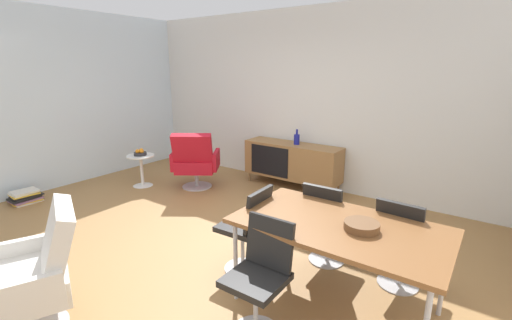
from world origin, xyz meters
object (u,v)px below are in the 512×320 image
wooden_bowl_on_table (362,226)px  fruit_bowl (140,153)px  armchair_black_shell (35,272)px  sideboard (292,161)px  vase_cobalt (297,139)px  side_table_round (141,167)px  dining_table (339,229)px  dining_chair_back_left (326,220)px  dining_chair_back_right (401,240)px  dining_chair_front_left (261,273)px  dining_chair_near_window (248,226)px  magazine_stack (25,197)px  lounge_chair_red (195,160)px

wooden_bowl_on_table → fruit_bowl: bearing=166.2°
armchair_black_shell → sideboard: bearing=91.1°
vase_cobalt → side_table_round: bearing=-146.3°
vase_cobalt → side_table_round: (-2.10, -1.40, -0.48)m
dining_table → armchair_black_shell: (-1.70, -1.50, -0.23)m
dining_chair_back_left → dining_chair_back_right: 0.70m
dining_chair_front_left → side_table_round: (-3.46, 1.54, -0.15)m
dining_table → dining_chair_front_left: size_ratio=1.87×
dining_chair_near_window → magazine_stack: 3.74m
sideboard → wooden_bowl_on_table: 3.09m
dining_chair_back_right → side_table_round: dining_chair_back_right is taller
dining_table → side_table_round: 3.95m
dining_chair_back_left → dining_chair_front_left: (-0.00, -1.12, 0.00)m
sideboard → dining_table: size_ratio=1.00×
vase_cobalt → lounge_chair_red: size_ratio=0.26×
dining_chair_front_left → lounge_chair_red: (-2.64, 1.96, -0.00)m
side_table_round → vase_cobalt: bearing=33.7°
dining_table → dining_chair_near_window: bearing=179.8°
dining_chair_back_left → armchair_black_shell: size_ratio=0.90×
dining_table → dining_chair_back_left: size_ratio=1.87×
dining_chair_back_left → fruit_bowl: dining_chair_back_left is taller
dining_chair_back_right → dining_chair_near_window: (-1.24, -0.56, 0.00)m
armchair_black_shell → magazine_stack: 3.08m
dining_chair_back_left → side_table_round: bearing=173.1°
dining_table → fruit_bowl: size_ratio=8.00×
armchair_black_shell → dining_chair_near_window: bearing=61.7°
sideboard → magazine_stack: (-2.80, -2.86, -0.35)m
dining_chair_near_window → fruit_bowl: size_ratio=4.28×
dining_table → wooden_bowl_on_table: (0.17, 0.00, 0.07)m
vase_cobalt → dining_chair_front_left: size_ratio=0.28×
magazine_stack → wooden_bowl_on_table: bearing=5.8°
armchair_black_shell → magazine_stack: size_ratio=2.31×
dining_table → wooden_bowl_on_table: size_ratio=6.15×
sideboard → side_table_round: (-2.03, -1.40, -0.12)m
side_table_round → magazine_stack: (-0.77, -1.46, -0.24)m
dining_table → fruit_bowl: (-3.80, 0.98, -0.14)m
dining_table → side_table_round: size_ratio=3.08×
fruit_bowl → sideboard: bearing=34.6°
sideboard → magazine_stack: sideboard is taller
sideboard → vase_cobalt: bearing=1.5°
dining_chair_near_window → dining_chair_front_left: bearing=-46.2°
vase_cobalt → dining_table: (1.70, -2.38, -0.11)m
sideboard → armchair_black_shell: (0.08, -3.88, 0.03)m
armchair_black_shell → lounge_chair_red: bearing=114.0°
vase_cobalt → dining_chair_back_left: bearing=-53.4°
dining_chair_near_window → magazine_stack: bearing=-172.6°
armchair_black_shell → side_table_round: 3.26m
sideboard → dining_table: (1.77, -2.38, 0.26)m
vase_cobalt → wooden_bowl_on_table: size_ratio=0.93×
dining_chair_back_left → wooden_bowl_on_table: bearing=-46.9°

